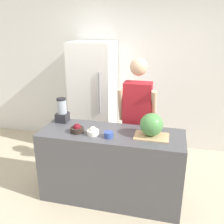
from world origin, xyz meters
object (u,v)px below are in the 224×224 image
at_px(person, 137,120).
at_px(bowl_cherries, 77,129).
at_px(watermelon, 151,125).
at_px(blender, 62,111).
at_px(refrigerator, 94,98).
at_px(bowl_small_blue, 109,135).
at_px(bowl_cream, 93,132).

xyz_separation_m(person, bowl_cherries, (-0.64, -0.58, 0.04)).
height_order(watermelon, blender, blender).
bearing_deg(refrigerator, bowl_cherries, -80.56).
relative_size(bowl_cherries, bowl_small_blue, 1.51).
distance_m(person, bowl_cherries, 0.86).
relative_size(bowl_cream, blender, 0.45).
bearing_deg(refrigerator, bowl_cream, -72.61).
distance_m(bowl_cherries, blender, 0.43).
bearing_deg(bowl_small_blue, watermelon, 17.08).
xyz_separation_m(bowl_cherries, bowl_cream, (0.21, -0.02, -0.00)).
height_order(watermelon, bowl_small_blue, watermelon).
relative_size(bowl_small_blue, blender, 0.33).
height_order(person, bowl_cream, person).
bearing_deg(bowl_cream, person, 54.14).
relative_size(watermelon, blender, 0.82).
height_order(bowl_cherries, bowl_small_blue, bowl_cherries).
relative_size(refrigerator, watermelon, 7.08).
bearing_deg(bowl_cream, watermelon, 9.82).
height_order(refrigerator, person, refrigerator).
height_order(person, blender, person).
distance_m(watermelon, bowl_small_blue, 0.50).
bearing_deg(watermelon, person, 115.68).
xyz_separation_m(bowl_cream, blender, (-0.52, 0.30, 0.11)).
height_order(refrigerator, bowl_small_blue, refrigerator).
bearing_deg(person, bowl_cherries, -137.86).
bearing_deg(watermelon, bowl_cherries, -173.82).
bearing_deg(bowl_small_blue, bowl_cream, 171.57).
bearing_deg(watermelon, bowl_cream, -170.18).
xyz_separation_m(watermelon, bowl_cream, (-0.66, -0.11, -0.11)).
height_order(person, bowl_small_blue, person).
height_order(refrigerator, bowl_cream, refrigerator).
distance_m(watermelon, blender, 1.20).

